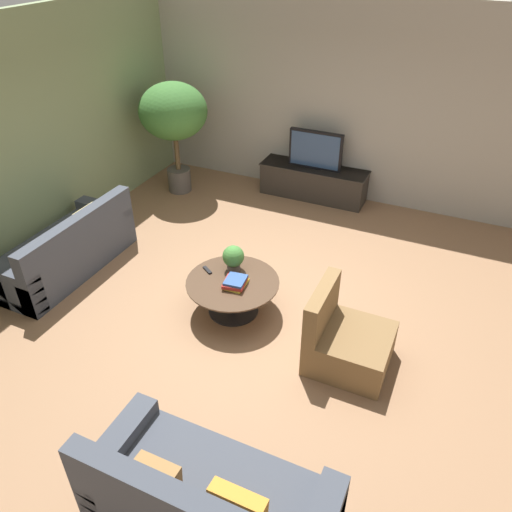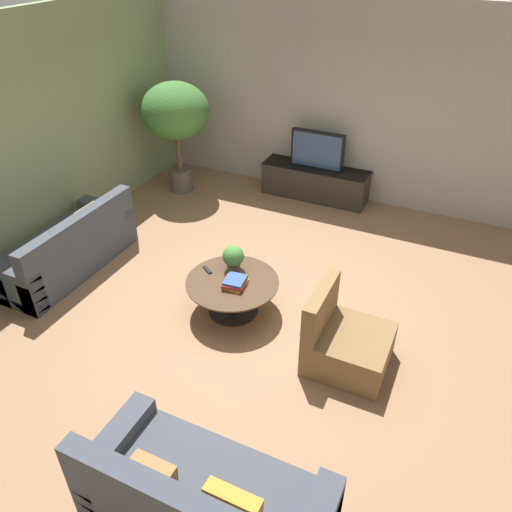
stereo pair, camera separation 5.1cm
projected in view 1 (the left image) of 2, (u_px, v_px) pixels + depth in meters
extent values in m
plane|color=#8C6647|center=(257.00, 304.00, 5.96)|extent=(24.00, 24.00, 0.00)
cube|color=#A39E93|center=(346.00, 104.00, 7.59)|extent=(7.40, 0.12, 3.00)
cube|color=gray|center=(33.00, 137.00, 6.40)|extent=(0.12, 7.40, 3.00)
cube|color=#2D2823|center=(313.00, 182.00, 8.15)|extent=(1.71, 0.48, 0.52)
cube|color=#2D2823|center=(314.00, 168.00, 8.01)|extent=(1.74, 0.50, 0.02)
cube|color=black|center=(316.00, 150.00, 7.84)|extent=(0.86, 0.08, 0.60)
cube|color=navy|center=(315.00, 151.00, 7.81)|extent=(0.79, 0.00, 0.54)
cube|color=black|center=(314.00, 167.00, 8.00)|extent=(0.26, 0.13, 0.02)
cylinder|color=black|center=(234.00, 310.00, 5.87)|extent=(0.58, 0.58, 0.02)
cylinder|color=black|center=(233.00, 297.00, 5.76)|extent=(0.10, 0.10, 0.41)
cylinder|color=#4C3828|center=(233.00, 282.00, 5.64)|extent=(1.06, 1.06, 0.02)
cube|color=#3D424C|center=(64.00, 255.00, 6.47)|extent=(0.84, 1.91, 0.42)
cube|color=#3D424C|center=(79.00, 233.00, 6.12)|extent=(0.16, 1.91, 0.42)
cube|color=#3D424C|center=(106.00, 221.00, 7.08)|extent=(0.84, 0.20, 0.54)
cube|color=#3D424C|center=(11.00, 288.00, 5.79)|extent=(0.84, 0.20, 0.54)
cube|color=tan|center=(87.00, 221.00, 6.44)|extent=(0.18, 0.38, 0.36)
cube|color=olive|center=(50.00, 247.00, 5.96)|extent=(0.14, 0.34, 0.31)
cube|color=#3D424C|center=(211.00, 502.00, 3.72)|extent=(1.83, 0.84, 0.42)
cube|color=#3D424C|center=(183.00, 512.00, 3.23)|extent=(1.83, 0.16, 0.42)
cube|color=#3D424C|center=(121.00, 457.00, 3.96)|extent=(0.20, 0.84, 0.54)
cube|color=olive|center=(158.00, 479.00, 3.49)|extent=(0.33, 0.14, 0.31)
cube|color=brown|center=(350.00, 348.00, 5.07)|extent=(0.80, 0.76, 0.40)
cube|color=brown|center=(322.00, 307.00, 4.94)|extent=(0.14, 0.76, 0.46)
cylinder|color=#514C47|center=(179.00, 180.00, 8.39)|extent=(0.38, 0.38, 0.39)
cylinder|color=brown|center=(177.00, 154.00, 8.13)|extent=(0.08, 0.08, 0.53)
ellipsoid|color=#3D7533|center=(173.00, 111.00, 7.74)|extent=(1.07, 1.07, 0.88)
cylinder|color=#514C47|center=(234.00, 267.00, 5.80)|extent=(0.15, 0.15, 0.08)
sphere|color=#3D7533|center=(233.00, 256.00, 5.72)|extent=(0.25, 0.25, 0.25)
cube|color=gold|center=(236.00, 284.00, 5.57)|extent=(0.23, 0.29, 0.03)
cube|color=#A32823|center=(235.00, 282.00, 5.55)|extent=(0.28, 0.32, 0.04)
cube|color=#2D4C84|center=(236.00, 280.00, 5.52)|extent=(0.24, 0.27, 0.03)
cube|color=black|center=(207.00, 270.00, 5.80)|extent=(0.16, 0.12, 0.02)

